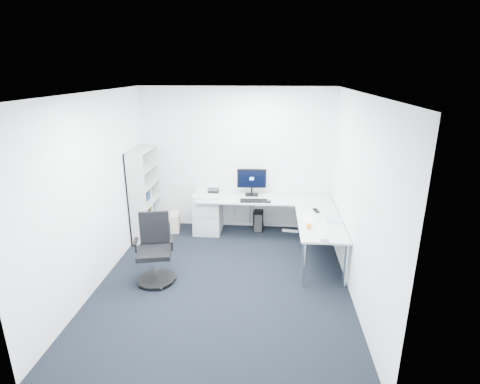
# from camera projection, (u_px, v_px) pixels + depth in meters

# --- Properties ---
(ground) EXTENTS (4.20, 4.20, 0.00)m
(ground) POSITION_uv_depth(u_px,v_px,m) (224.00, 281.00, 5.54)
(ground) COLOR black
(ceiling) EXTENTS (4.20, 4.20, 0.00)m
(ceiling) POSITION_uv_depth(u_px,v_px,m) (221.00, 93.00, 4.69)
(ceiling) COLOR white
(wall_back) EXTENTS (3.60, 0.02, 2.70)m
(wall_back) POSITION_uv_depth(u_px,v_px,m) (237.00, 160.00, 7.10)
(wall_back) COLOR white
(wall_back) RESTS_ON ground
(wall_front) EXTENTS (3.60, 0.02, 2.70)m
(wall_front) POSITION_uv_depth(u_px,v_px,m) (191.00, 275.00, 3.13)
(wall_front) COLOR white
(wall_front) RESTS_ON ground
(wall_left) EXTENTS (0.02, 4.20, 2.70)m
(wall_left) POSITION_uv_depth(u_px,v_px,m) (96.00, 191.00, 5.26)
(wall_left) COLOR white
(wall_left) RESTS_ON ground
(wall_right) EXTENTS (0.02, 4.20, 2.70)m
(wall_right) POSITION_uv_depth(u_px,v_px,m) (357.00, 198.00, 4.97)
(wall_right) COLOR white
(wall_right) RESTS_ON ground
(l_desk) EXTENTS (2.46, 1.38, 0.72)m
(l_desk) POSITION_uv_depth(u_px,v_px,m) (264.00, 223.00, 6.71)
(l_desk) COLOR #B4B6B6
(l_desk) RESTS_ON ground
(drawer_pedestal) EXTENTS (0.50, 0.63, 0.77)m
(drawer_pedestal) POSITION_uv_depth(u_px,v_px,m) (208.00, 212.00, 7.16)
(drawer_pedestal) COLOR #B4B6B6
(drawer_pedestal) RESTS_ON ground
(bookshelf) EXTENTS (0.32, 0.83, 1.66)m
(bookshelf) POSITION_uv_depth(u_px,v_px,m) (144.00, 194.00, 6.78)
(bookshelf) COLOR #B0B2B2
(bookshelf) RESTS_ON ground
(task_chair) EXTENTS (0.68, 0.68, 1.02)m
(task_chair) POSITION_uv_depth(u_px,v_px,m) (154.00, 250.00, 5.37)
(task_chair) COLOR black
(task_chair) RESTS_ON ground
(black_pc_tower) EXTENTS (0.20, 0.41, 0.39)m
(black_pc_tower) POSITION_uv_depth(u_px,v_px,m) (259.00, 220.00, 7.30)
(black_pc_tower) COLOR black
(black_pc_tower) RESTS_ON ground
(beige_pc_tower) EXTENTS (0.22, 0.38, 0.34)m
(beige_pc_tower) POSITION_uv_depth(u_px,v_px,m) (175.00, 222.00, 7.24)
(beige_pc_tower) COLOR #BBB49F
(beige_pc_tower) RESTS_ON ground
(power_strip) EXTENTS (0.31, 0.10, 0.04)m
(power_strip) POSITION_uv_depth(u_px,v_px,m) (290.00, 231.00, 7.22)
(power_strip) COLOR white
(power_strip) RESTS_ON ground
(monitor) EXTENTS (0.56, 0.20, 0.53)m
(monitor) POSITION_uv_depth(u_px,v_px,m) (252.00, 182.00, 6.98)
(monitor) COLOR black
(monitor) RESTS_ON l_desk
(black_keyboard) EXTENTS (0.50, 0.20, 0.02)m
(black_keyboard) POSITION_uv_depth(u_px,v_px,m) (254.00, 201.00, 6.73)
(black_keyboard) COLOR black
(black_keyboard) RESTS_ON l_desk
(mouse) EXTENTS (0.08, 0.10, 0.03)m
(mouse) POSITION_uv_depth(u_px,v_px,m) (269.00, 202.00, 6.67)
(mouse) COLOR black
(mouse) RESTS_ON l_desk
(desk_phone) EXTENTS (0.21, 0.21, 0.15)m
(desk_phone) POSITION_uv_depth(u_px,v_px,m) (214.00, 191.00, 7.09)
(desk_phone) COLOR #29292B
(desk_phone) RESTS_ON l_desk
(laptop) EXTENTS (0.36, 0.35, 0.25)m
(laptop) POSITION_uv_depth(u_px,v_px,m) (334.00, 212.00, 5.88)
(laptop) COLOR silver
(laptop) RESTS_ON l_desk
(white_keyboard) EXTENTS (0.13, 0.46, 0.02)m
(white_keyboard) POSITION_uv_depth(u_px,v_px,m) (308.00, 219.00, 5.91)
(white_keyboard) COLOR white
(white_keyboard) RESTS_ON l_desk
(headphones) EXTENTS (0.15, 0.20, 0.05)m
(headphones) POSITION_uv_depth(u_px,v_px,m) (316.00, 210.00, 6.26)
(headphones) COLOR black
(headphones) RESTS_ON l_desk
(orange_fruit) EXTENTS (0.08, 0.08, 0.08)m
(orange_fruit) POSITION_uv_depth(u_px,v_px,m) (309.00, 226.00, 5.58)
(orange_fruit) COLOR orange
(orange_fruit) RESTS_ON l_desk
(tissue_box) EXTENTS (0.14, 0.22, 0.07)m
(tissue_box) POSITION_uv_depth(u_px,v_px,m) (322.00, 238.00, 5.19)
(tissue_box) COLOR white
(tissue_box) RESTS_ON l_desk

